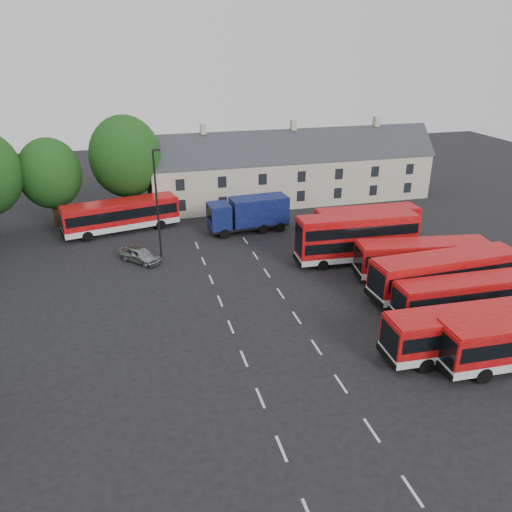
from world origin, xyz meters
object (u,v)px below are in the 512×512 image
object	(u,v)px
box_truck	(249,213)
lamppost	(157,201)
silver_car	(140,255)
bus_dd_south	(357,236)

from	to	relation	value
box_truck	lamppost	size ratio (longest dim) A/B	0.85
silver_car	lamppost	distance (m)	5.19
box_truck	lamppost	world-z (taller)	lamppost
bus_dd_south	silver_car	xyz separation A→B (m)	(-19.21, 5.08, -1.85)
box_truck	bus_dd_south	bearing A→B (deg)	-58.23
lamppost	box_truck	bearing A→B (deg)	24.00
silver_car	bus_dd_south	bearing A→B (deg)	-55.87
bus_dd_south	lamppost	size ratio (longest dim) A/B	1.09
silver_car	lamppost	xyz separation A→B (m)	(2.00, 0.88, 4.71)
bus_dd_south	box_truck	world-z (taller)	bus_dd_south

